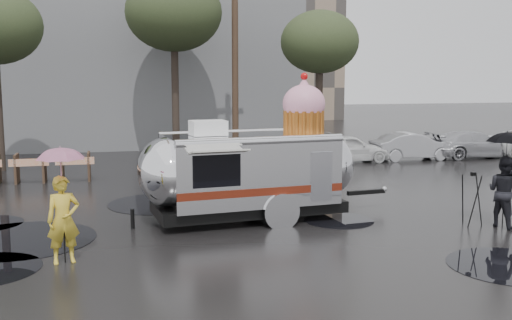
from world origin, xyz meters
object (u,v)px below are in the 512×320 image
object	(u,v)px
person_right	(504,192)
tripod	(472,195)
airstream_trailer	(252,167)
person_left	(63,220)

from	to	relation	value
person_right	tripod	size ratio (longest dim) A/B	1.30
person_right	tripod	distance (m)	0.74
person_right	tripod	xyz separation A→B (m)	(-0.66, 0.32, -0.11)
airstream_trailer	tripod	xyz separation A→B (m)	(5.12, -1.94, -0.58)
airstream_trailer	person_left	distance (m)	5.23
airstream_trailer	tripod	distance (m)	5.51
airstream_trailer	tripod	bearing A→B (deg)	-26.79
tripod	person_right	bearing A→B (deg)	-38.62
airstream_trailer	tripod	world-z (taller)	airstream_trailer
airstream_trailer	person_left	world-z (taller)	airstream_trailer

